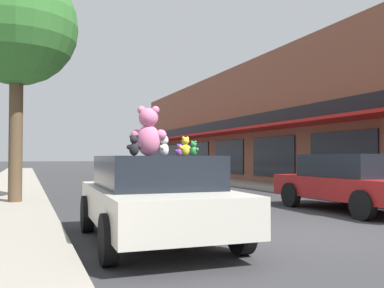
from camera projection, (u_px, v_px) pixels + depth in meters
ground_plane at (319, 235)px, 7.60m from camera, size 260.00×260.00×0.00m
storefront_row at (334, 124)px, 26.13m from camera, size 13.48×40.36×6.84m
plush_art_car at (154, 195)px, 7.04m from camera, size 2.17×4.30×1.41m
teddy_bear_giant at (148, 132)px, 6.95m from camera, size 0.61×0.44×0.81m
teddy_bear_green at (194, 148)px, 6.73m from camera, size 0.14×0.18×0.24m
teddy_bear_purple at (179, 150)px, 7.64m from camera, size 0.16×0.10×0.22m
teddy_bear_black at (134, 146)px, 6.12m from camera, size 0.23×0.16×0.30m
teddy_bear_white at (164, 146)px, 8.03m from camera, size 0.25×0.27×0.38m
teddy_bear_yellow at (185, 147)px, 7.27m from camera, size 0.25×0.18×0.33m
parked_car_far_center at (353, 181)px, 10.98m from camera, size 2.12×4.40×1.46m
street_tree at (17, 27)px, 12.17m from camera, size 3.40×3.40×6.71m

